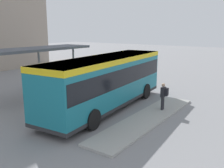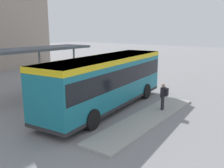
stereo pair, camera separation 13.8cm
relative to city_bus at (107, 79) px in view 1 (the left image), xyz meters
The scene contains 8 objects.
ground_plane 1.91m from the city_bus, behind, with size 120.00×120.00×0.00m, color gray.
curb_island 3.59m from the city_bus, 96.82° to the right, with size 9.38×1.80×0.12m.
city_bus is the anchor object (origin of this frame).
pedestrian_waiting 3.61m from the city_bus, 66.16° to the right, with size 0.43×0.46×1.65m.
bicycle_orange 9.07m from the city_bus, 17.31° to the left, with size 0.48×1.63×0.71m.
bicycle_white 9.30m from the city_bus, 22.26° to the left, with size 0.48×1.79×0.77m.
station_shelter 5.94m from the city_bus, 96.07° to the left, with size 8.39×2.59×3.63m.
potted_planter_near_shelter 3.81m from the city_bus, 121.96° to the left, with size 0.73×0.73×1.21m.
Camera 1 is at (-12.29, -9.06, 4.96)m, focal length 40.00 mm.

